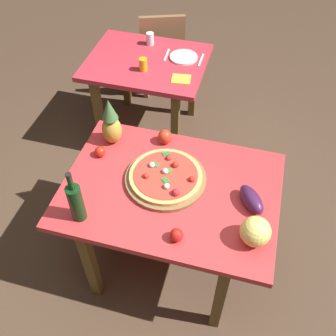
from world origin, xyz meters
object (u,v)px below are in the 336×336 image
object	(u,v)px
display_table	(171,198)
napkin_folded	(181,79)
dinner_plate	(184,57)
pizza	(166,176)
tomato_at_corner	(177,235)
drinking_glass_juice	(143,65)
melon	(255,232)
eggplant	(251,199)
wine_bottle	(76,202)
drinking_glass_water	(150,39)
bell_pepper	(165,137)
fork_utensil	(167,55)
knife_utensil	(201,60)
dining_chair	(162,48)
tomato_beside_pepper	(100,152)
pineapple_left	(111,124)
background_table	(147,73)
pizza_board	(166,179)

from	to	relation	value
display_table	napkin_folded	bearing A→B (deg)	100.72
display_table	dinner_plate	distance (m)	1.34
pizza	tomato_at_corner	size ratio (longest dim) A/B	5.91
drinking_glass_juice	display_table	bearing A→B (deg)	-64.87
melon	eggplant	xyz separation A→B (m)	(-0.04, 0.22, -0.03)
wine_bottle	drinking_glass_water	world-z (taller)	wine_bottle
bell_pepper	eggplant	world-z (taller)	bell_pepper
fork_utensil	knife_utensil	xyz separation A→B (m)	(0.28, 0.00, 0.00)
tomato_at_corner	dining_chair	bearing A→B (deg)	107.84
display_table	knife_utensil	size ratio (longest dim) A/B	6.72
drinking_glass_water	knife_utensil	world-z (taller)	drinking_glass_water
display_table	fork_utensil	bearing A→B (deg)	106.35
tomato_beside_pepper	knife_utensil	size ratio (longest dim) A/B	0.36
pineapple_left	napkin_folded	size ratio (longest dim) A/B	2.29
pizza	pineapple_left	bearing A→B (deg)	150.77
display_table	tomato_beside_pepper	bearing A→B (deg)	164.25
pizza	dinner_plate	xyz separation A→B (m)	(-0.20, 1.26, -0.03)
dining_chair	bell_pepper	world-z (taller)	dining_chair
background_table	fork_utensil	xyz separation A→B (m)	(0.14, 0.11, 0.12)
pizza_board	drinking_glass_water	distance (m)	1.49
background_table	eggplant	world-z (taller)	eggplant
pizza_board	napkin_folded	size ratio (longest dim) A/B	3.30
wine_bottle	pizza	bearing A→B (deg)	44.15
eggplant	fork_utensil	size ratio (longest dim) A/B	1.11
pizza	drinking_glass_juice	size ratio (longest dim) A/B	4.19
fork_utensil	display_table	bearing A→B (deg)	-76.96
pizza_board	bell_pepper	world-z (taller)	bell_pepper
tomato_at_corner	tomato_beside_pepper	bearing A→B (deg)	142.75
tomato_at_corner	drinking_glass_juice	distance (m)	1.51
display_table	background_table	world-z (taller)	same
melon	napkin_folded	bearing A→B (deg)	118.67
background_table	pineapple_left	size ratio (longest dim) A/B	2.92
wine_bottle	eggplant	size ratio (longest dim) A/B	1.69
wine_bottle	drinking_glass_juice	xyz separation A→B (m)	(-0.09, 1.38, -0.08)
drinking_glass_juice	eggplant	bearing A→B (deg)	-48.41
background_table	knife_utensil	xyz separation A→B (m)	(0.42, 0.11, 0.12)
background_table	tomato_beside_pepper	size ratio (longest dim) A/B	14.31
bell_pepper	knife_utensil	world-z (taller)	bell_pepper
pizza	tomato_at_corner	xyz separation A→B (m)	(0.15, -0.36, -0.00)
background_table	drinking_glass_water	bearing A→B (deg)	99.72
tomato_at_corner	knife_utensil	bearing A→B (deg)	97.63
display_table	pizza	bearing A→B (deg)	131.13
background_table	tomato_at_corner	xyz separation A→B (m)	(0.63, -1.52, 0.15)
dinner_plate	napkin_folded	bearing A→B (deg)	-80.03
pizza_board	pizza	xyz separation A→B (m)	(0.00, -0.00, 0.03)
tomato_at_corner	knife_utensil	distance (m)	1.64
dining_chair	tomato_at_corner	distance (m)	2.24
eggplant	knife_utensil	world-z (taller)	eggplant
tomato_beside_pepper	fork_utensil	xyz separation A→B (m)	(0.09, 1.18, -0.03)
background_table	pineapple_left	bearing A→B (deg)	-85.38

